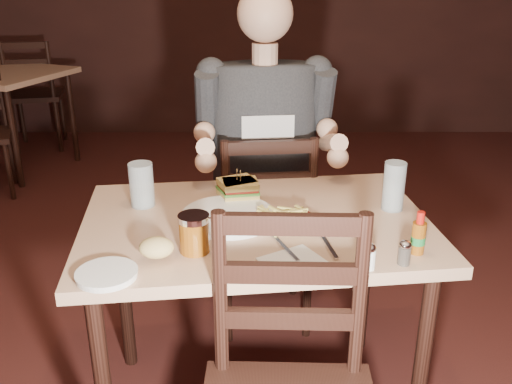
{
  "coord_description": "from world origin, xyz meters",
  "views": [
    {
      "loc": [
        -0.1,
        -1.84,
        1.57
      ],
      "look_at": [
        -0.1,
        -0.1,
        0.85
      ],
      "focal_mm": 40.0,
      "sensor_mm": 36.0,
      "label": 1
    }
  ],
  "objects_px": {
    "bg_chair_far": "(36,94)",
    "syrup_dispenser": "(194,233)",
    "bg_table": "(6,84)",
    "glass_left": "(142,185)",
    "diner": "(266,117)",
    "dinner_plate": "(229,217)",
    "glass_right": "(394,186)",
    "chair_far": "(264,227)",
    "main_table": "(256,244)",
    "side_plate": "(107,275)",
    "hot_sauce": "(419,233)"
  },
  "relations": [
    {
      "from": "diner",
      "to": "side_plate",
      "type": "xyz_separation_m",
      "value": [
        -0.44,
        -0.89,
        -0.2
      ]
    },
    {
      "from": "bg_table",
      "to": "side_plate",
      "type": "height_order",
      "value": "side_plate"
    },
    {
      "from": "dinner_plate",
      "to": "glass_right",
      "type": "bearing_deg",
      "value": 8.91
    },
    {
      "from": "bg_table",
      "to": "bg_chair_far",
      "type": "distance_m",
      "value": 0.59
    },
    {
      "from": "glass_left",
      "to": "syrup_dispenser",
      "type": "xyz_separation_m",
      "value": [
        0.21,
        -0.34,
        -0.02
      ]
    },
    {
      "from": "chair_far",
      "to": "hot_sauce",
      "type": "xyz_separation_m",
      "value": [
        0.43,
        -0.81,
        0.37
      ]
    },
    {
      "from": "dinner_plate",
      "to": "glass_right",
      "type": "distance_m",
      "value": 0.57
    },
    {
      "from": "syrup_dispenser",
      "to": "diner",
      "type": "bearing_deg",
      "value": 66.92
    },
    {
      "from": "main_table",
      "to": "diner",
      "type": "bearing_deg",
      "value": 85.63
    },
    {
      "from": "chair_far",
      "to": "syrup_dispenser",
      "type": "distance_m",
      "value": 0.9
    },
    {
      "from": "main_table",
      "to": "diner",
      "type": "xyz_separation_m",
      "value": [
        0.04,
        0.53,
        0.3
      ]
    },
    {
      "from": "bg_chair_far",
      "to": "side_plate",
      "type": "bearing_deg",
      "value": 101.72
    },
    {
      "from": "side_plate",
      "to": "hot_sauce",
      "type": "bearing_deg",
      "value": 8.79
    },
    {
      "from": "chair_far",
      "to": "diner",
      "type": "relative_size",
      "value": 0.93
    },
    {
      "from": "chair_far",
      "to": "bg_chair_far",
      "type": "height_order",
      "value": "bg_chair_far"
    },
    {
      "from": "chair_far",
      "to": "diner",
      "type": "bearing_deg",
      "value": 90.0
    },
    {
      "from": "main_table",
      "to": "glass_left",
      "type": "bearing_deg",
      "value": 162.48
    },
    {
      "from": "dinner_plate",
      "to": "glass_right",
      "type": "height_order",
      "value": "glass_right"
    },
    {
      "from": "bg_table",
      "to": "chair_far",
      "type": "bearing_deg",
      "value": -46.79
    },
    {
      "from": "dinner_plate",
      "to": "hot_sauce",
      "type": "bearing_deg",
      "value": -22.24
    },
    {
      "from": "chair_far",
      "to": "diner",
      "type": "xyz_separation_m",
      "value": [
        0.01,
        -0.05,
        0.52
      ]
    },
    {
      "from": "bg_table",
      "to": "glass_left",
      "type": "height_order",
      "value": "glass_left"
    },
    {
      "from": "dinner_plate",
      "to": "side_plate",
      "type": "relative_size",
      "value": 1.86
    },
    {
      "from": "diner",
      "to": "syrup_dispenser",
      "type": "relative_size",
      "value": 8.56
    },
    {
      "from": "glass_left",
      "to": "side_plate",
      "type": "height_order",
      "value": "glass_left"
    },
    {
      "from": "bg_chair_far",
      "to": "side_plate",
      "type": "relative_size",
      "value": 5.8
    },
    {
      "from": "diner",
      "to": "glass_right",
      "type": "relative_size",
      "value": 5.97
    },
    {
      "from": "main_table",
      "to": "glass_right",
      "type": "relative_size",
      "value": 7.22
    },
    {
      "from": "main_table",
      "to": "bg_chair_far",
      "type": "distance_m",
      "value": 3.72
    },
    {
      "from": "hot_sauce",
      "to": "side_plate",
      "type": "height_order",
      "value": "hot_sauce"
    },
    {
      "from": "bg_chair_far",
      "to": "glass_left",
      "type": "height_order",
      "value": "bg_chair_far"
    },
    {
      "from": "bg_table",
      "to": "glass_left",
      "type": "distance_m",
      "value": 2.94
    },
    {
      "from": "dinner_plate",
      "to": "chair_far",
      "type": "bearing_deg",
      "value": 77.75
    },
    {
      "from": "bg_chair_far",
      "to": "chair_far",
      "type": "bearing_deg",
      "value": 115.44
    },
    {
      "from": "syrup_dispenser",
      "to": "side_plate",
      "type": "xyz_separation_m",
      "value": [
        -0.22,
        -0.15,
        -0.05
      ]
    },
    {
      "from": "main_table",
      "to": "bg_table",
      "type": "xyz_separation_m",
      "value": [
        -1.9,
        2.65,
        -0.0
      ]
    },
    {
      "from": "bg_table",
      "to": "diner",
      "type": "distance_m",
      "value": 2.89
    },
    {
      "from": "diner",
      "to": "bg_table",
      "type": "bearing_deg",
      "value": 126.88
    },
    {
      "from": "bg_chair_far",
      "to": "syrup_dispenser",
      "type": "height_order",
      "value": "bg_chair_far"
    },
    {
      "from": "dinner_plate",
      "to": "bg_chair_far",
      "type": "bearing_deg",
      "value": 119.58
    },
    {
      "from": "bg_table",
      "to": "hot_sauce",
      "type": "relative_size",
      "value": 7.94
    },
    {
      "from": "bg_chair_far",
      "to": "diner",
      "type": "bearing_deg",
      "value": 114.98
    },
    {
      "from": "bg_table",
      "to": "diner",
      "type": "bearing_deg",
      "value": -47.42
    },
    {
      "from": "diner",
      "to": "glass_right",
      "type": "distance_m",
      "value": 0.63
    },
    {
      "from": "diner",
      "to": "syrup_dispenser",
      "type": "xyz_separation_m",
      "value": [
        -0.22,
        -0.74,
        -0.15
      ]
    },
    {
      "from": "bg_chair_far",
      "to": "hot_sauce",
      "type": "relative_size",
      "value": 7.2
    },
    {
      "from": "bg_chair_far",
      "to": "glass_left",
      "type": "distance_m",
      "value": 3.44
    },
    {
      "from": "bg_chair_far",
      "to": "diner",
      "type": "relative_size",
      "value": 0.94
    },
    {
      "from": "bg_table",
      "to": "hot_sauce",
      "type": "bearing_deg",
      "value": -50.45
    },
    {
      "from": "side_plate",
      "to": "syrup_dispenser",
      "type": "bearing_deg",
      "value": 33.3
    }
  ]
}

